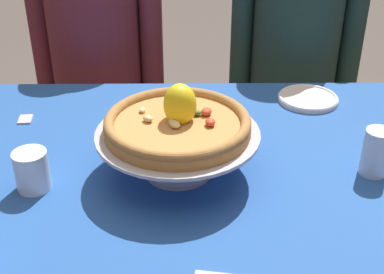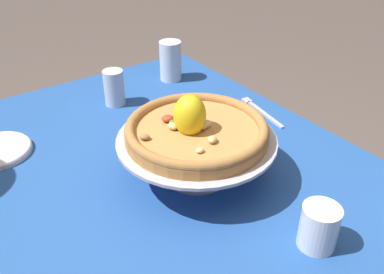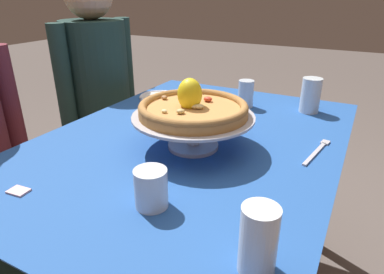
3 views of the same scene
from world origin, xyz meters
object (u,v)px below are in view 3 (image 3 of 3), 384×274
water_glass_side_left (151,191)px  dinner_fork (318,151)px  water_glass_side_right (246,95)px  side_plate (159,97)px  diner_right (101,108)px  sugar_packet (19,191)px  pizza (193,107)px  pizza_stand (193,123)px  water_glass_front_right (310,97)px  water_glass_front_left (258,244)px

water_glass_side_left → dinner_fork: size_ratio=0.44×
water_glass_side_right → side_plate: water_glass_side_right is taller
side_plate → diner_right: (0.03, 0.39, -0.12)m
sugar_packet → diner_right: bearing=30.8°
pizza → water_glass_side_right: bearing=-1.4°
water_glass_side_right → water_glass_side_left: bearing=-176.2°
pizza_stand → water_glass_side_right: 0.46m
water_glass_front_right → side_plate: water_glass_front_right is taller
water_glass_front_right → pizza: bearing=153.1°
water_glass_front_left → water_glass_side_right: 0.92m
pizza_stand → side_plate: size_ratio=2.11×
pizza → side_plate: size_ratio=1.86×
pizza_stand → water_glass_front_right: (0.52, -0.26, -0.02)m
pizza → water_glass_side_right: pizza is taller
water_glass_front_left → sugar_packet: 0.60m
side_plate → water_glass_side_left: bearing=-148.2°
dinner_fork → diner_right: diner_right is taller
water_glass_front_left → pizza_stand: bearing=40.1°
water_glass_front_left → water_glass_side_right: bearing=20.8°
pizza → side_plate: 0.55m
pizza_stand → water_glass_front_left: (-0.40, -0.34, -0.02)m
pizza_stand → water_glass_front_left: size_ratio=2.87×
pizza_stand → side_plate: pizza_stand is taller
water_glass_front_left → diner_right: bearing=53.6°
water_glass_front_left → dinner_fork: 0.55m
pizza → sugar_packet: size_ratio=6.66×
pizza_stand → water_glass_side_left: pizza_stand is taller
side_plate → pizza_stand: bearing=-135.5°
water_glass_side_left → water_glass_side_right: water_glass_side_right is taller
pizza → water_glass_side_left: size_ratio=3.56×
water_glass_front_right → dinner_fork: 0.39m
water_glass_front_left → water_glass_side_right: size_ratio=1.15×
water_glass_front_left → side_plate: size_ratio=0.73×
dinner_fork → sugar_packet: size_ratio=4.22×
water_glass_side_right → side_plate: 0.40m
water_glass_side_right → diner_right: size_ratio=0.09×
pizza_stand → water_glass_side_right: bearing=-1.2°
water_glass_side_left → water_glass_side_right: bearing=3.8°
water_glass_side_left → sugar_packet: size_ratio=1.87×
water_glass_front_right → side_plate: size_ratio=0.78×
pizza_stand → water_glass_side_left: 0.33m
water_glass_front_right → water_glass_side_right: size_ratio=1.22×
dinner_fork → sugar_packet: 0.85m
water_glass_side_right → side_plate: size_ratio=0.64×
pizza_stand → side_plate: bearing=44.5°
water_glass_front_left → water_glass_side_left: bearing=74.8°
water_glass_side_left → water_glass_front_right: 0.87m
diner_right → water_glass_side_right: bearing=-86.7°
pizza → dinner_fork: pizza is taller
water_glass_front_right → side_plate: bearing=102.0°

